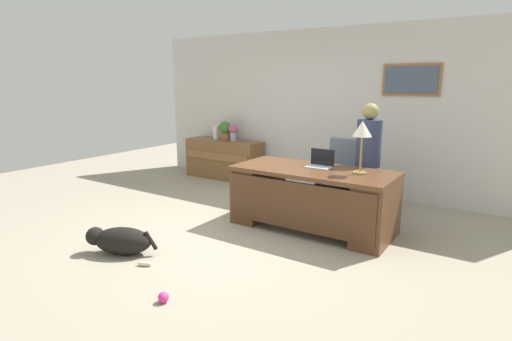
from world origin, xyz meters
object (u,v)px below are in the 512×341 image
object	(u,v)px
desk	(312,197)
potted_plant	(225,130)
dog_lying	(120,240)
vase_empty	(216,133)
armchair	(345,180)
vase_with_flowers	(233,131)
dog_toy_bone	(145,264)
dog_toy_ball	(163,297)
laptop	(320,163)
credenza	(224,159)
person_standing	(367,162)
desk_lamp	(362,132)

from	to	relation	value
desk	potted_plant	bearing A→B (deg)	148.33
dog_lying	potted_plant	distance (m)	3.75
vase_empty	potted_plant	world-z (taller)	potted_plant
armchair	vase_with_flowers	world-z (taller)	vase_with_flowers
desk	vase_with_flowers	bearing A→B (deg)	146.36
potted_plant	dog_toy_bone	bearing A→B (deg)	-64.60
armchair	dog_toy_ball	world-z (taller)	armchair
laptop	dog_toy_ball	distance (m)	2.62
armchair	dog_toy_bone	xyz separation A→B (m)	(-1.03, -2.80, -0.45)
credenza	dog_lying	bearing A→B (deg)	-70.11
potted_plant	desk	bearing A→B (deg)	-31.67
vase_empty	potted_plant	xyz separation A→B (m)	(0.22, 0.00, 0.07)
laptop	dog_lying	bearing A→B (deg)	-124.81
laptop	potted_plant	size ratio (longest dim) A/B	0.89
desk	dog_toy_bone	world-z (taller)	desk
person_standing	vase_with_flowers	world-z (taller)	person_standing
potted_plant	dog_lying	bearing A→B (deg)	-70.62
dog_lying	desk_lamp	size ratio (longest dim) A/B	1.19
credenza	vase_with_flowers	distance (m)	0.60
dog_lying	dog_toy_ball	bearing A→B (deg)	-21.85
laptop	potted_plant	bearing A→B (deg)	151.55
armchair	potted_plant	distance (m)	2.84
credenza	dog_toy_ball	distance (m)	4.59
laptop	person_standing	bearing A→B (deg)	47.19
credenza	person_standing	size ratio (longest dim) A/B	0.99
person_standing	dog_lying	distance (m)	3.20
armchair	dog_toy_ball	xyz separation A→B (m)	(-0.35, -3.18, -0.43)
credenza	dog_lying	xyz separation A→B (m)	(1.25, -3.46, -0.22)
desk	dog_toy_ball	bearing A→B (deg)	-96.43
person_standing	dog_toy_ball	size ratio (longest dim) A/B	16.81
vase_with_flowers	potted_plant	world-z (taller)	potted_plant
vase_with_flowers	dog_toy_ball	distance (m)	4.55
dog_toy_ball	potted_plant	bearing A→B (deg)	120.98
vase_empty	laptop	bearing A→B (deg)	-26.54
desk	vase_with_flowers	world-z (taller)	vase_with_flowers
credenza	vase_with_flowers	world-z (taller)	vase_with_flowers
vase_with_flowers	vase_empty	world-z (taller)	vase_with_flowers
credenza	person_standing	distance (m)	3.28
laptop	vase_with_flowers	xyz separation A→B (m)	(-2.44, 1.43, 0.10)
potted_plant	credenza	bearing A→B (deg)	-177.55
armchair	dog_toy_ball	size ratio (longest dim) A/B	11.15
person_standing	credenza	bearing A→B (deg)	163.23
desk	potted_plant	size ratio (longest dim) A/B	5.55
dog_lying	desk_lamp	world-z (taller)	desk_lamp
person_standing	dog_toy_bone	world-z (taller)	person_standing
desk	dog_toy_ball	xyz separation A→B (m)	(-0.26, -2.30, -0.38)
laptop	vase_empty	bearing A→B (deg)	153.46
armchair	desk_lamp	xyz separation A→B (m)	(0.48, -0.80, 0.80)
vase_with_flowers	dog_toy_bone	world-z (taller)	vase_with_flowers
laptop	potted_plant	distance (m)	2.99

